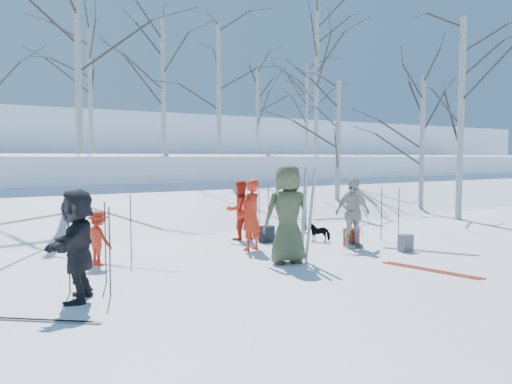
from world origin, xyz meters
TOP-DOWN VIEW (x-y plane):
  - ground at (0.00, 0.00)m, footprint 120.00×120.00m
  - snow_ramp at (0.00, 7.00)m, footprint 70.00×9.49m
  - snow_plateau at (0.00, 17.00)m, footprint 70.00×18.00m
  - far_hill at (0.00, 38.00)m, footprint 90.00×30.00m
  - skier_olive_center at (-0.26, -0.08)m, footprint 1.06×0.81m
  - skier_red_north at (-0.15, 1.48)m, footprint 0.68×0.56m
  - skier_redor_behind at (0.34, 2.83)m, footprint 0.77×0.62m
  - skier_red_seated at (-3.46, 1.68)m, footprint 0.63×0.79m
  - skier_cream_east at (1.97, 0.47)m, footprint 0.97×0.45m
  - skier_grey_west at (-4.32, -0.56)m, footprint 1.12×1.57m
  - dog at (1.89, 1.57)m, footprint 0.56×0.57m
  - upright_ski_left at (-0.03, -0.30)m, footprint 0.09×0.16m
  - upright_ski_right at (0.12, -0.33)m, footprint 0.14×0.23m
  - ski_pair_a at (3.09, -0.79)m, footprint 1.83×2.07m
  - ski_pair_b at (-5.09, -1.13)m, footprint 2.06×2.10m
  - ski_pair_c at (1.52, 2.80)m, footprint 0.26×1.91m
  - ski_pair_d at (1.60, -2.00)m, footprint 0.92×1.98m
  - ski_pole_a at (-4.35, -0.11)m, footprint 0.02×0.02m
  - ski_pole_b at (-3.70, 0.27)m, footprint 0.02×0.02m
  - ski_pole_c at (3.31, 0.89)m, footprint 0.02×0.02m
  - ski_pole_d at (1.03, 2.56)m, footprint 0.02×0.02m
  - ski_pole_e at (-2.79, 1.77)m, footprint 0.02×0.02m
  - ski_pole_f at (-3.85, -0.53)m, footprint 0.02×0.02m
  - ski_pole_g at (3.47, 0.47)m, footprint 0.02×0.02m
  - ski_pole_h at (0.67, 2.43)m, footprint 0.02×0.02m
  - backpack_red at (2.11, 0.66)m, footprint 0.32×0.22m
  - backpack_grey at (2.67, -0.47)m, footprint 0.30×0.20m
  - backpack_dark at (0.72, 2.17)m, footprint 0.34×0.24m
  - birch_plateau_d at (-2.03, 9.47)m, footprint 6.01×6.01m
  - birch_plateau_e at (2.19, 12.58)m, footprint 4.71×4.71m
  - birch_plateau_g at (-0.04, 16.09)m, footprint 4.86×4.86m
  - birch_plateau_h at (3.74, 10.39)m, footprint 4.29×4.29m
  - birch_plateau_i at (9.47, 11.15)m, footprint 5.58×5.58m
  - birch_plateau_j at (7.31, 13.08)m, footprint 3.54×3.54m
  - birch_plateau_k at (12.30, 15.61)m, footprint 4.34×4.34m
  - birch_edge_b at (8.58, 2.50)m, footprint 5.25×5.25m
  - birch_edge_c at (9.28, 4.63)m, footprint 4.16×4.16m
  - birch_edge_e at (6.21, 5.85)m, footprint 3.97×3.97m

SIDE VIEW (x-z plane):
  - ground at x=0.00m, z-range 0.00..0.00m
  - ski_pair_a at x=3.09m, z-range 0.00..0.02m
  - ski_pair_b at x=-5.09m, z-range 0.00..0.02m
  - ski_pair_c at x=1.52m, z-range 0.00..0.02m
  - ski_pair_d at x=1.60m, z-range 0.00..0.02m
  - snow_ramp at x=0.00m, z-range -1.91..2.21m
  - backpack_grey at x=2.67m, z-range 0.00..0.38m
  - backpack_dark at x=0.72m, z-range 0.00..0.40m
  - backpack_red at x=2.11m, z-range 0.00..0.42m
  - dog at x=1.89m, z-range 0.00..0.47m
  - skier_red_seated at x=-3.46m, z-range 0.00..1.06m
  - ski_pole_a at x=-4.35m, z-range 0.00..1.34m
  - ski_pole_b at x=-3.70m, z-range 0.00..1.34m
  - ski_pole_c at x=3.31m, z-range 0.00..1.34m
  - ski_pole_d at x=1.03m, z-range 0.00..1.34m
  - ski_pole_e at x=-2.79m, z-range 0.00..1.34m
  - ski_pole_f at x=-3.85m, z-range 0.00..1.34m
  - ski_pole_g at x=3.47m, z-range 0.00..1.34m
  - ski_pole_h at x=0.67m, z-range 0.00..1.34m
  - skier_redor_behind at x=0.34m, z-range 0.00..1.49m
  - skier_red_north at x=-0.15m, z-range 0.00..1.60m
  - skier_cream_east at x=1.97m, z-range 0.00..1.62m
  - skier_grey_west at x=-4.32m, z-range 0.00..1.63m
  - upright_ski_left at x=-0.03m, z-range 0.00..1.90m
  - upright_ski_right at x=0.12m, z-range 0.00..1.90m
  - skier_olive_center at x=-0.26m, z-range 0.00..1.94m
  - snow_plateau at x=0.00m, z-range -0.10..2.10m
  - far_hill at x=0.00m, z-range -1.00..5.00m
  - birch_edge_e at x=6.21m, z-range 0.00..4.81m
  - birch_edge_c at x=9.28m, z-range 0.00..5.08m
  - birch_edge_b at x=8.58m, z-range 0.00..6.64m
  - birch_plateau_j at x=7.31m, z-range 2.20..6.40m
  - birch_plateau_h at x=3.74m, z-range 2.20..7.47m
  - birch_plateau_k at x=12.30m, z-range 2.20..7.54m
  - birch_plateau_e at x=2.19m, z-range 2.20..8.08m
  - birch_plateau_g at x=-0.04m, z-range 2.20..8.29m
  - birch_plateau_i at x=9.47m, z-range 2.20..9.31m
  - birch_plateau_d at x=-2.03m, z-range 2.20..9.93m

